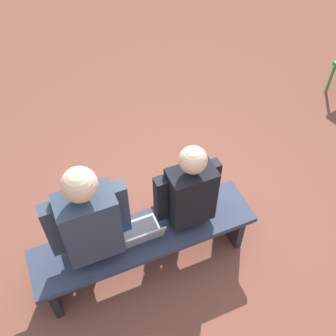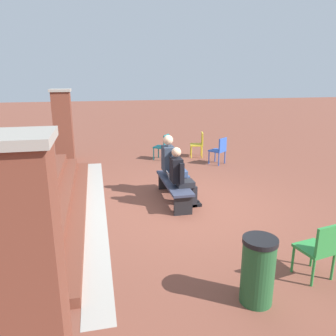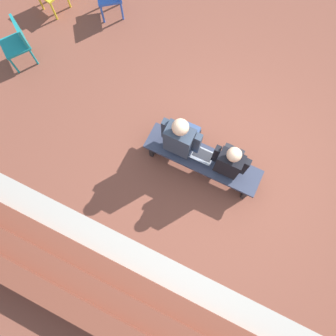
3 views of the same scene
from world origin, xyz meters
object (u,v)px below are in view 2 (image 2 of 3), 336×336
object	(u,v)px
bench	(174,185)
laptop	(173,179)
plastic_chair_mid_courtyard	(199,143)
plastic_chair_far_left	(320,247)
person_student	(181,175)
person_adult	(173,164)
litter_bin	(258,270)
plastic_chair_far_right	(219,149)
plastic_chair_by_pillar	(163,145)

from	to	relation	value
bench	laptop	distance (m)	0.15
plastic_chair_mid_courtyard	plastic_chair_far_left	bearing A→B (deg)	175.57
person_student	person_adult	distance (m)	0.76
bench	litter_bin	size ratio (longest dim) A/B	2.09
person_student	plastic_chair_far_right	bearing A→B (deg)	-33.71
person_adult	laptop	bearing A→B (deg)	167.04
laptop	plastic_chair_far_right	world-z (taller)	plastic_chair_far_right
plastic_chair_far_left	plastic_chair_far_right	world-z (taller)	same
plastic_chair_mid_courtyard	person_student	bearing A→B (deg)	157.46
person_adult	plastic_chair_by_pillar	size ratio (longest dim) A/B	1.68
litter_bin	plastic_chair_far_right	bearing A→B (deg)	-17.06
laptop	plastic_chair_mid_courtyard	xyz separation A→B (m)	(3.71, -1.78, -0.02)
plastic_chair_far_right	person_adult	bearing A→B (deg)	138.55
person_adult	laptop	xyz separation A→B (m)	(-0.36, 0.08, -0.24)
plastic_chair_by_pillar	plastic_chair_mid_courtyard	world-z (taller)	same
laptop	plastic_chair_by_pillar	size ratio (longest dim) A/B	0.38
person_student	person_adult	world-z (taller)	person_adult
litter_bin	person_student	bearing A→B (deg)	2.49
bench	plastic_chair_mid_courtyard	bearing A→B (deg)	-25.30
bench	person_adult	xyz separation A→B (m)	(0.39, -0.07, 0.39)
person_student	plastic_chair_mid_courtyard	bearing A→B (deg)	-22.54
plastic_chair_far_right	litter_bin	distance (m)	6.49
plastic_chair_far_right	bench	bearing A→B (deg)	142.00
plastic_chair_by_pillar	plastic_chair_far_right	distance (m)	1.84
plastic_chair_by_pillar	bench	bearing A→B (deg)	171.92
bench	plastic_chair_by_pillar	size ratio (longest dim) A/B	2.14
person_adult	plastic_chair_far_left	xyz separation A→B (m)	(-3.65, -1.15, -0.26)
plastic_chair_far_right	person_student	bearing A→B (deg)	146.29
plastic_chair_mid_courtyard	plastic_chair_far_right	xyz separation A→B (m)	(-1.05, -0.34, 0.00)
bench	person_adult	size ratio (longest dim) A/B	1.28
plastic_chair_mid_courtyard	litter_bin	size ratio (longest dim) A/B	0.98
person_adult	plastic_chair_far_right	world-z (taller)	person_adult
bench	laptop	world-z (taller)	laptop
plastic_chair_mid_courtyard	plastic_chair_far_right	world-z (taller)	same
plastic_chair_by_pillar	plastic_chair_far_right	size ratio (longest dim) A/B	1.00
laptop	plastic_chair_far_left	distance (m)	3.52
bench	plastic_chair_far_right	size ratio (longest dim) A/B	2.14
person_student	person_adult	bearing A→B (deg)	-0.53
litter_bin	bench	bearing A→B (deg)	3.28
laptop	plastic_chair_far_right	distance (m)	3.40
bench	plastic_chair_by_pillar	distance (m)	3.67
person_adult	plastic_chair_by_pillar	world-z (taller)	person_adult
plastic_chair_mid_courtyard	plastic_chair_far_left	size ratio (longest dim) A/B	1.00
laptop	plastic_chair_mid_courtyard	size ratio (longest dim) A/B	0.38
person_adult	plastic_chair_far_right	bearing A→B (deg)	-41.45
plastic_chair_mid_courtyard	plastic_chair_far_right	bearing A→B (deg)	-162.19
plastic_chair_mid_courtyard	plastic_chair_far_left	distance (m)	7.02
plastic_chair_far_right	litter_bin	size ratio (longest dim) A/B	0.98
laptop	litter_bin	bearing A→B (deg)	-176.56
person_adult	plastic_chair_far_left	distance (m)	3.84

